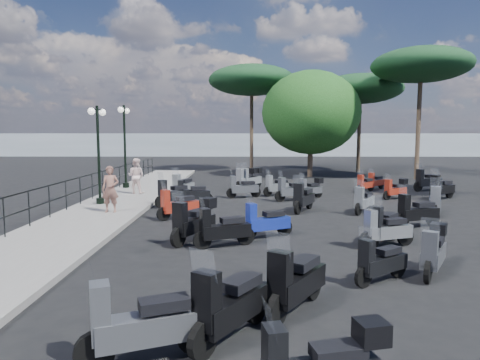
{
  "coord_description": "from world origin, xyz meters",
  "views": [
    {
      "loc": [
        -1.31,
        -14.74,
        2.95
      ],
      "look_at": [
        -1.41,
        1.44,
        1.2
      ],
      "focal_mm": 32.0,
      "sensor_mm": 36.0,
      "label": 1
    }
  ],
  "objects_px": {
    "scooter_15": "(291,190)",
    "pine_0": "(360,89)",
    "scooter_14": "(386,230)",
    "scooter_17": "(277,186)",
    "scooter_5": "(183,187)",
    "lamp_post_2": "(125,141)",
    "scooter_29": "(427,181)",
    "scooter_32": "(295,283)",
    "scooter_9": "(303,199)",
    "scooter_8": "(194,221)",
    "scooter_20": "(384,227)",
    "scooter_21": "(364,201)",
    "scooter_22": "(395,189)",
    "scooter_4": "(173,194)",
    "scooter_16": "(311,189)",
    "scooter_27": "(417,213)",
    "scooter_7": "(266,222)",
    "scooter_11": "(246,179)",
    "pedestrian_far": "(136,176)",
    "scooter_0": "(230,306)",
    "pine_1": "(421,65)",
    "scooter_26": "(435,202)",
    "scooter_30": "(251,179)",
    "scooter_2": "(178,206)",
    "broadleaf_tree": "(311,113)",
    "scooter_1": "(223,230)",
    "lamp_post_1": "(98,148)",
    "scooter_3": "(192,194)",
    "scooter_13": "(380,263)",
    "scooter_23": "(376,182)",
    "scooter_10": "(243,188)",
    "scooter_28": "(441,188)",
    "pine_2": "(252,81)",
    "scooter_6": "(143,326)"
  },
  "relations": [
    {
      "from": "scooter_20",
      "to": "scooter_30",
      "type": "xyz_separation_m",
      "value": [
        -3.3,
        11.6,
        0.06
      ]
    },
    {
      "from": "scooter_11",
      "to": "pine_0",
      "type": "bearing_deg",
      "value": -94.0
    },
    {
      "from": "scooter_8",
      "to": "scooter_23",
      "type": "bearing_deg",
      "value": -96.64
    },
    {
      "from": "scooter_4",
      "to": "scooter_20",
      "type": "distance_m",
      "value": 8.9
    },
    {
      "from": "pedestrian_far",
      "to": "scooter_23",
      "type": "bearing_deg",
      "value": -155.44
    },
    {
      "from": "scooter_4",
      "to": "scooter_30",
      "type": "distance_m",
      "value": 6.5
    },
    {
      "from": "scooter_21",
      "to": "scooter_22",
      "type": "distance_m",
      "value": 4.22
    },
    {
      "from": "scooter_15",
      "to": "pine_0",
      "type": "relative_size",
      "value": 0.21
    },
    {
      "from": "scooter_3",
      "to": "pine_2",
      "type": "relative_size",
      "value": 0.2
    },
    {
      "from": "scooter_20",
      "to": "scooter_22",
      "type": "bearing_deg",
      "value": -69.6
    },
    {
      "from": "scooter_20",
      "to": "scooter_26",
      "type": "relative_size",
      "value": 0.81
    },
    {
      "from": "scooter_10",
      "to": "scooter_22",
      "type": "height_order",
      "value": "scooter_10"
    },
    {
      "from": "scooter_15",
      "to": "scooter_21",
      "type": "xyz_separation_m",
      "value": [
        2.37,
        -2.92,
        -0.01
      ]
    },
    {
      "from": "scooter_9",
      "to": "scooter_11",
      "type": "relative_size",
      "value": 1.05
    },
    {
      "from": "scooter_3",
      "to": "scooter_22",
      "type": "xyz_separation_m",
      "value": [
        9.04,
        1.6,
        -0.02
      ]
    },
    {
      "from": "scooter_0",
      "to": "scooter_8",
      "type": "distance_m",
      "value": 5.77
    },
    {
      "from": "scooter_5",
      "to": "lamp_post_2",
      "type": "bearing_deg",
      "value": -11.94
    },
    {
      "from": "scooter_3",
      "to": "scooter_10",
      "type": "height_order",
      "value": "scooter_3"
    },
    {
      "from": "scooter_1",
      "to": "scooter_3",
      "type": "bearing_deg",
      "value": -9.24
    },
    {
      "from": "scooter_9",
      "to": "scooter_27",
      "type": "relative_size",
      "value": 1.0
    },
    {
      "from": "lamp_post_1",
      "to": "scooter_13",
      "type": "xyz_separation_m",
      "value": [
        8.48,
        -8.73,
        -1.97
      ]
    },
    {
      "from": "pedestrian_far",
      "to": "scooter_26",
      "type": "distance_m",
      "value": 12.84
    },
    {
      "from": "scooter_6",
      "to": "scooter_23",
      "type": "relative_size",
      "value": 1.46
    },
    {
      "from": "scooter_14",
      "to": "scooter_17",
      "type": "relative_size",
      "value": 1.11
    },
    {
      "from": "scooter_30",
      "to": "scooter_15",
      "type": "bearing_deg",
      "value": 147.83
    },
    {
      "from": "scooter_7",
      "to": "scooter_11",
      "type": "xyz_separation_m",
      "value": [
        -0.46,
        10.59,
        0.1
      ]
    },
    {
      "from": "pedestrian_far",
      "to": "scooter_0",
      "type": "relative_size",
      "value": 1.03
    },
    {
      "from": "scooter_16",
      "to": "scooter_27",
      "type": "relative_size",
      "value": 0.78
    },
    {
      "from": "scooter_8",
      "to": "scooter_23",
      "type": "height_order",
      "value": "scooter_8"
    },
    {
      "from": "scooter_20",
      "to": "scooter_29",
      "type": "xyz_separation_m",
      "value": [
        5.82,
        10.83,
        0.02
      ]
    },
    {
      "from": "scooter_10",
      "to": "scooter_15",
      "type": "relative_size",
      "value": 1.01
    },
    {
      "from": "lamp_post_1",
      "to": "scooter_16",
      "type": "bearing_deg",
      "value": 24.49
    },
    {
      "from": "scooter_2",
      "to": "broadleaf_tree",
      "type": "relative_size",
      "value": 0.2
    },
    {
      "from": "scooter_28",
      "to": "pine_0",
      "type": "bearing_deg",
      "value": -34.87
    },
    {
      "from": "pine_0",
      "to": "scooter_7",
      "type": "bearing_deg",
      "value": -111.4
    },
    {
      "from": "pine_1",
      "to": "scooter_14",
      "type": "bearing_deg",
      "value": -114.28
    },
    {
      "from": "scooter_9",
      "to": "scooter_16",
      "type": "height_order",
      "value": "scooter_9"
    },
    {
      "from": "scooter_22",
      "to": "pine_0",
      "type": "bearing_deg",
      "value": -39.38
    },
    {
      "from": "scooter_32",
      "to": "scooter_10",
      "type": "bearing_deg",
      "value": -52.79
    },
    {
      "from": "scooter_1",
      "to": "scooter_30",
      "type": "distance_m",
      "value": 11.93
    },
    {
      "from": "scooter_29",
      "to": "scooter_32",
      "type": "height_order",
      "value": "scooter_32"
    },
    {
      "from": "scooter_4",
      "to": "scooter_9",
      "type": "height_order",
      "value": "scooter_9"
    },
    {
      "from": "scooter_2",
      "to": "scooter_26",
      "type": "distance_m",
      "value": 9.15
    },
    {
      "from": "scooter_14",
      "to": "scooter_27",
      "type": "distance_m",
      "value": 2.98
    },
    {
      "from": "scooter_9",
      "to": "scooter_8",
      "type": "bearing_deg",
      "value": 79.28
    },
    {
      "from": "scooter_1",
      "to": "scooter_29",
      "type": "distance_m",
      "value": 15.02
    },
    {
      "from": "pedestrian_far",
      "to": "scooter_9",
      "type": "xyz_separation_m",
      "value": [
        7.32,
        -3.9,
        -0.47
      ]
    },
    {
      "from": "scooter_20",
      "to": "scooter_32",
      "type": "bearing_deg",
      "value": 98.64
    },
    {
      "from": "scooter_14",
      "to": "scooter_4",
      "type": "bearing_deg",
      "value": 27.17
    },
    {
      "from": "scooter_4",
      "to": "scooter_11",
      "type": "relative_size",
      "value": 0.91
    }
  ]
}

